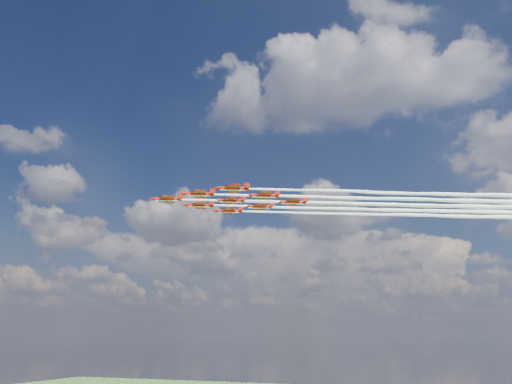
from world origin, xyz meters
TOP-DOWN VIEW (x-y plane):
  - jet_lead at (46.06, 27.38)m, footprint 139.34×71.53m
  - jet_row2_port at (59.13, 25.46)m, footprint 139.34×71.53m
  - jet_row2_starb at (52.47, 38.93)m, footprint 139.34×71.53m
  - jet_row3_port at (72.19, 23.54)m, footprint 139.34×71.53m
  - jet_row3_centre at (65.53, 37.01)m, footprint 139.34×71.53m
  - jet_row3_starb at (58.87, 50.47)m, footprint 139.34×71.53m
  - jet_row4_port at (78.59, 35.09)m, footprint 139.34×71.53m
  - jet_row4_starb at (71.93, 48.56)m, footprint 139.34×71.53m
  - jet_tail at (85.00, 46.64)m, footprint 139.34×71.53m

SIDE VIEW (x-z plane):
  - jet_lead at x=46.06m, z-range 84.56..87.46m
  - jet_row2_port at x=59.13m, z-range 84.56..87.46m
  - jet_row2_starb at x=52.47m, z-range 84.56..87.46m
  - jet_row3_port at x=72.19m, z-range 84.56..87.46m
  - jet_row3_centre at x=65.53m, z-range 84.56..87.46m
  - jet_row3_starb at x=58.87m, z-range 84.56..87.46m
  - jet_row4_port at x=78.59m, z-range 84.56..87.46m
  - jet_row4_starb at x=71.93m, z-range 84.56..87.46m
  - jet_tail at x=85.00m, z-range 84.56..87.46m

